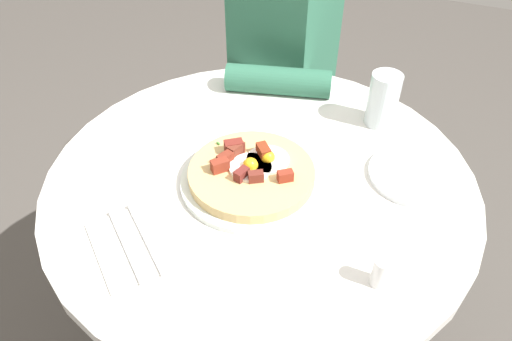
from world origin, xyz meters
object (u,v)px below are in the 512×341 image
Objects in this scene: person_seated at (286,101)px; fork at (146,237)px; breakfast_pizza at (252,172)px; water_glass at (383,100)px; salt_shaker at (381,272)px; knife at (126,245)px; dining_table at (260,229)px; pizza_plate at (252,180)px; bread_plate at (415,175)px.

fork is at bearing -177.49° from person_seated.
water_glass is (0.30, -0.19, 0.04)m from breakfast_pizza.
person_seated reaches higher than water_glass.
salt_shaker is at bearing -167.70° from water_glass.
knife is at bearing 149.32° from water_glass.
knife is at bearing 152.64° from dining_table.
pizza_plate is 2.26× the size of water_glass.
pizza_plate is 0.36m from water_glass.
knife is at bearing 150.88° from pizza_plate.
dining_table is at bearing -79.58° from knife.
salt_shaker is (-0.14, -0.28, 0.02)m from pizza_plate.
person_seated reaches higher than bread_plate.
person_seated is at bearing -51.30° from knife.
dining_table is 4.83× the size of knife.
person_seated is 0.66m from breakfast_pizza.
dining_table is 15.32× the size of salt_shaker.
dining_table is at bearing -78.17° from fork.
knife is at bearing 90.00° from fork.
person_seated is 6.31× the size of fork.
breakfast_pizza reaches higher than bread_plate.
water_glass is (0.16, 0.11, 0.06)m from bread_plate.
breakfast_pizza is 1.99× the size of water_glass.
dining_table is 4.69× the size of bread_plate.
pizza_plate is 1.52× the size of bread_plate.
breakfast_pizza is 0.36m from water_glass.
salt_shaker is at bearing 177.57° from bread_plate.
person_seated reaches higher than pizza_plate.
bread_plate is (0.11, -0.29, 0.17)m from dining_table.
breakfast_pizza is at bearing -79.58° from fork.
water_glass reaches higher than fork.
bread_plate is at bearing -2.43° from salt_shaker.
bread_plate is at bearing -135.98° from person_seated.
person_seated is 0.84m from fork.
dining_table is at bearing 58.81° from salt_shaker.
person_seated is 0.87m from knife.
water_glass is (0.51, -0.30, 0.06)m from fork.
knife is 0.43m from salt_shaker.
person_seated is at bearing -49.71° from fork.
pizza_plate is at bearing -80.03° from fork.
dining_table is 0.18m from pizza_plate.
person_seated reaches higher than dining_table.
pizza_plate is at bearing -81.34° from knife.
pizza_plate is at bearing 64.04° from salt_shaker.
breakfast_pizza is (-0.60, -0.14, 0.23)m from person_seated.
pizza_plate reaches higher than knife.
salt_shaker reaches higher than bread_plate.
pizza_plate is at bearing 168.56° from dining_table.
dining_table is 0.36m from bread_plate.
breakfast_pizza is at bearing 63.75° from salt_shaker.
fork is (-0.35, 0.41, 0.00)m from bread_plate.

